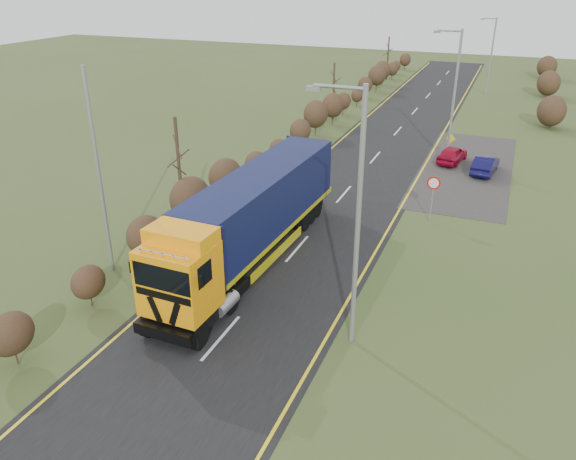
% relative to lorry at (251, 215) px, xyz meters
% --- Properties ---
extents(ground, '(160.00, 160.00, 0.00)m').
position_rel_lorry_xyz_m(ground, '(1.53, -2.04, -2.39)').
color(ground, '#374A20').
rests_on(ground, ground).
extents(road, '(8.00, 120.00, 0.02)m').
position_rel_lorry_xyz_m(road, '(1.53, 7.96, -2.38)').
color(road, black).
rests_on(road, ground).
extents(layby, '(6.00, 18.00, 0.02)m').
position_rel_lorry_xyz_m(layby, '(8.03, 17.96, -2.38)').
color(layby, '#2C2927').
rests_on(layby, ground).
extents(lane_markings, '(7.52, 116.00, 0.01)m').
position_rel_lorry_xyz_m(lane_markings, '(1.53, 7.65, -2.36)').
color(lane_markings, yellow).
rests_on(lane_markings, road).
extents(hedgerow, '(2.24, 102.04, 6.05)m').
position_rel_lorry_xyz_m(hedgerow, '(-4.47, 5.86, -0.77)').
color(hedgerow, '#311F15').
rests_on(hedgerow, ground).
extents(lorry, '(2.95, 15.19, 4.21)m').
position_rel_lorry_xyz_m(lorry, '(0.00, 0.00, 0.00)').
color(lorry, black).
rests_on(lorry, ground).
extents(car_red_hatchback, '(2.05, 3.76, 1.21)m').
position_rel_lorry_xyz_m(car_red_hatchback, '(6.88, 18.93, -1.79)').
color(car_red_hatchback, maroon).
rests_on(car_red_hatchback, ground).
extents(car_blue_sedan, '(1.71, 3.80, 1.21)m').
position_rel_lorry_xyz_m(car_blue_sedan, '(9.26, 17.38, -1.79)').
color(car_blue_sedan, '#0C0A38').
rests_on(car_blue_sedan, ground).
extents(streetlight_near, '(2.01, 0.19, 9.49)m').
position_rel_lorry_xyz_m(streetlight_near, '(6.01, -4.34, 2.85)').
color(streetlight_near, gray).
rests_on(streetlight_near, ground).
extents(streetlight_mid, '(1.93, 0.18, 9.09)m').
position_rel_lorry_xyz_m(streetlight_mid, '(6.40, 18.92, 2.62)').
color(streetlight_mid, gray).
rests_on(streetlight_mid, ground).
extents(streetlight_far, '(1.72, 0.18, 8.03)m').
position_rel_lorry_xyz_m(streetlight_far, '(7.24, 44.87, 2.01)').
color(streetlight_far, gray).
rests_on(streetlight_far, ground).
extents(left_pole, '(0.16, 0.16, 9.20)m').
position_rel_lorry_xyz_m(left_pole, '(-5.67, -3.15, 2.21)').
color(left_pole, gray).
rests_on(left_pole, ground).
extents(speed_sign, '(0.73, 0.10, 2.63)m').
position_rel_lorry_xyz_m(speed_sign, '(7.10, 7.80, -0.52)').
color(speed_sign, gray).
rests_on(speed_sign, ground).
extents(warning_board, '(0.73, 0.11, 1.92)m').
position_rel_lorry_xyz_m(warning_board, '(6.55, 19.63, -1.22)').
color(warning_board, gray).
rests_on(warning_board, ground).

